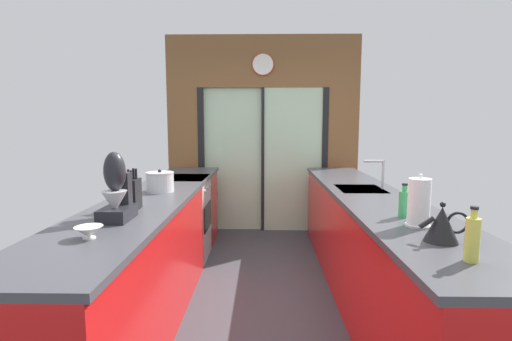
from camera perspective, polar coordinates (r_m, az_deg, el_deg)
The scene contains 14 objects.
ground_plane at distance 3.74m, azimuth 1.02°, elevation -16.78°, with size 5.04×7.60×0.02m, color #38383D.
back_wall_unit at distance 5.22m, azimuth 1.07°, elevation 7.32°, with size 2.64×0.12×2.70m.
left_counter_run at distance 3.26m, azimuth -15.54°, elevation -11.76°, with size 0.62×3.80×0.92m.
right_counter_run at distance 3.41m, azimuth 16.79°, elevation -10.96°, with size 0.62×3.80×0.92m.
sink_faucet at distance 3.56m, azimuth 18.35°, elevation 0.13°, with size 0.19×0.02×0.26m.
oven_range at distance 4.30m, azimuth -11.26°, elevation -7.16°, with size 0.60×0.60×0.92m.
mixing_bowl at distance 2.12m, azimuth -24.08°, elevation -8.54°, with size 0.14×0.14×0.06m.
knife_block at distance 2.70m, azimuth -18.21°, elevation -3.37°, with size 0.08×0.14×0.28m.
stand_mixer at distance 2.43m, azimuth -20.45°, elevation -3.36°, with size 0.17×0.27×0.42m.
stock_pot at distance 3.34m, azimuth -14.39°, elevation -1.69°, with size 0.24×0.24×0.20m.
kettle at distance 2.09m, azimuth 26.54°, elevation -7.34°, with size 0.25×0.16×0.20m.
soap_bottle_near at distance 1.85m, azimuth 30.15°, elevation -8.95°, with size 0.06×0.06×0.24m.
soap_bottle_far at distance 2.54m, azimuth 21.67°, elevation -4.65°, with size 0.06×0.06×0.22m.
paper_towel_roll at distance 2.33m, azimuth 23.62°, elevation -4.55°, with size 0.14×0.14×0.31m.
Camera 1 is at (-0.00, -2.82, 1.50)m, focal length 26.24 mm.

